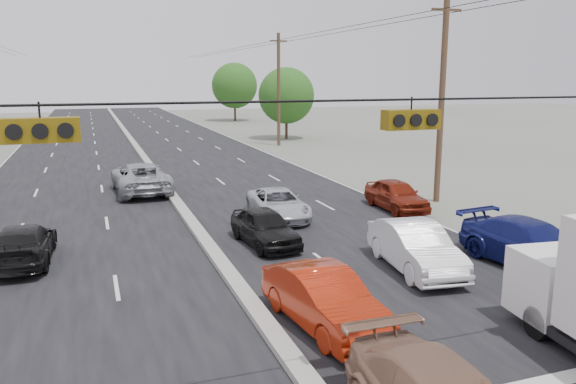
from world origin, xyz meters
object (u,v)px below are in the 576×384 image
tree_right_mid (286,96)px  queue_car_d (532,245)px  tree_right_far (235,86)px  oncoming_near (23,244)px  queue_car_b (415,247)px  utility_pole_right_c (279,89)px  red_sedan (324,300)px  queue_car_c (278,204)px  queue_car_e (396,195)px  oncoming_far (141,178)px  queue_car_a (265,227)px  utility_pole_right_b (442,99)px

tree_right_mid → queue_car_d: tree_right_mid is taller
tree_right_far → oncoming_near: bearing=-110.8°
tree_right_far → oncoming_near: tree_right_far is taller
tree_right_mid → queue_car_b: tree_right_mid is taller
queue_car_d → oncoming_near: (-15.81, 6.09, -0.11)m
utility_pole_right_c → queue_car_d: (-2.90, -34.66, -4.34)m
red_sedan → queue_car_d: size_ratio=0.84×
queue_car_c → oncoming_near: bearing=-159.7°
tree_right_far → queue_car_c: tree_right_far is taller
queue_car_e → queue_car_b: bearing=-114.2°
utility_pole_right_c → queue_car_c: size_ratio=2.17×
queue_car_c → utility_pole_right_c: bearing=75.4°
queue_car_e → red_sedan: bearing=-125.9°
queue_car_d → tree_right_far: bearing=77.4°
tree_right_mid → oncoming_far: tree_right_mid is taller
queue_car_e → queue_car_d: bearing=-88.0°
tree_right_mid → queue_car_c: size_ratio=1.55×
tree_right_mid → oncoming_far: 28.34m
red_sedan → oncoming_far: (-2.80, 18.68, 0.09)m
tree_right_far → oncoming_far: 51.07m
tree_right_far → queue_car_a: size_ratio=2.03×
utility_pole_right_c → queue_car_a: size_ratio=2.49×
red_sedan → queue_car_d: bearing=5.9°
queue_car_a → oncoming_near: bearing=169.6°
utility_pole_right_b → oncoming_far: size_ratio=1.69×
tree_right_mid → queue_car_b: 39.82m
utility_pole_right_b → utility_pole_right_c: (0.00, 25.00, 0.00)m
tree_right_far → queue_car_b: (-10.15, -63.60, -4.19)m
utility_pole_right_c → queue_car_c: (-8.67, -25.66, -4.47)m
tree_right_far → queue_car_a: 61.07m
queue_car_e → oncoming_near: 16.02m
tree_right_far → oncoming_near: (-22.21, -58.58, -4.30)m
queue_car_e → oncoming_near: (-15.81, -2.60, -0.06)m
oncoming_near → oncoming_far: (4.81, 10.74, 0.16)m
queue_car_e → queue_car_a: bearing=-154.2°
queue_car_b → queue_car_d: 3.89m
queue_car_e → tree_right_far: bearing=85.4°
utility_pole_right_c → oncoming_far: size_ratio=1.69×
tree_right_mid → queue_car_e: tree_right_mid is taller
queue_car_c → queue_car_e: bearing=0.9°
queue_car_a → queue_car_e: queue_car_e is taller
utility_pole_right_c → queue_car_c: 27.45m
tree_right_far → oncoming_near: size_ratio=1.80×
queue_car_d → oncoming_far: 20.10m
utility_pole_right_b → queue_car_e: size_ratio=2.39×
queue_car_a → oncoming_near: queue_car_a is taller
oncoming_far → queue_car_a: bearing=104.5°
tree_right_far → utility_pole_right_c: bearing=-96.7°
tree_right_mid → queue_car_c: bearing=-110.0°
tree_right_far → queue_car_c: 57.13m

